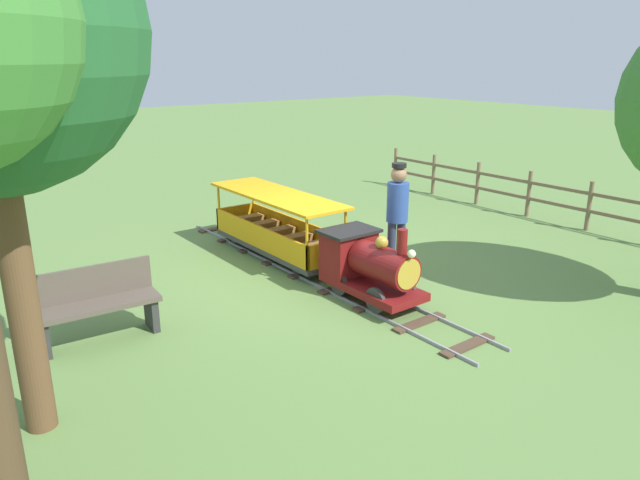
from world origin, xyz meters
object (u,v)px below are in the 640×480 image
park_bench (97,304)px  locomotive (368,264)px  passenger_car (277,231)px  conductor_person (397,211)px

park_bench → locomotive: bearing=163.1°
passenger_car → park_bench: passenger_car is taller
locomotive → conductor_person: (-0.90, -0.41, 0.47)m
locomotive → park_bench: bearing=-16.9°
conductor_person → park_bench: size_ratio=1.22×
locomotive → park_bench: (3.10, -0.94, -0.07)m
locomotive → park_bench: 3.24m
passenger_car → park_bench: 3.31m
locomotive → conductor_person: 1.10m
park_bench → conductor_person: bearing=172.4°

